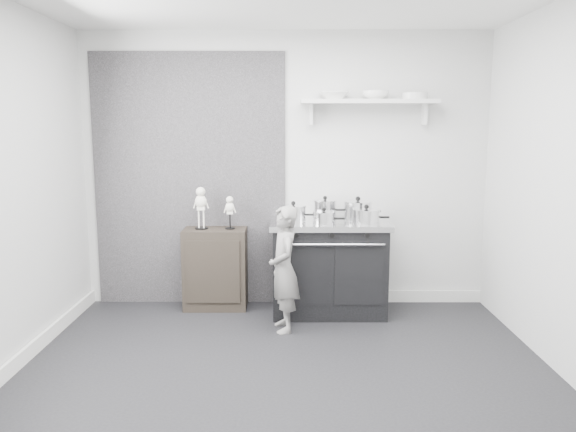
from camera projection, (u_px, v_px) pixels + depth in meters
name	position (u px, v px, depth m)	size (l,w,h in m)	color
ground	(284.00, 379.00, 4.02)	(4.00, 4.00, 0.00)	black
room_shell	(271.00, 148.00, 3.90)	(4.02, 3.62, 2.71)	beige
wall_shelf	(369.00, 103.00, 5.35)	(1.30, 0.26, 0.24)	silver
stove	(329.00, 266.00, 5.40)	(1.12, 0.70, 0.90)	black
side_cabinet	(216.00, 268.00, 5.54)	(0.61, 0.36, 0.79)	black
child	(284.00, 269.00, 4.90)	(0.40, 0.27, 1.11)	slate
pot_front_left	(293.00, 214.00, 5.24)	(0.32, 0.24, 0.20)	silver
pot_back_left	(325.00, 209.00, 5.46)	(0.32, 0.23, 0.22)	silver
pot_back_right	(358.00, 210.00, 5.39)	(0.36, 0.27, 0.22)	silver
pot_front_right	(366.00, 216.00, 5.16)	(0.34, 0.25, 0.18)	silver
pot_front_center	(324.00, 218.00, 5.14)	(0.30, 0.21, 0.15)	silver
skeleton_full	(201.00, 205.00, 5.44)	(0.13, 0.09, 0.48)	white
skeleton_torso	(230.00, 210.00, 5.45)	(0.10, 0.07, 0.37)	white
bowl_large	(334.00, 96.00, 5.33)	(0.28, 0.28, 0.07)	white
bowl_small	(375.00, 95.00, 5.33)	(0.25, 0.25, 0.08)	white
plate_stack	(415.00, 96.00, 5.34)	(0.24, 0.24, 0.06)	silver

